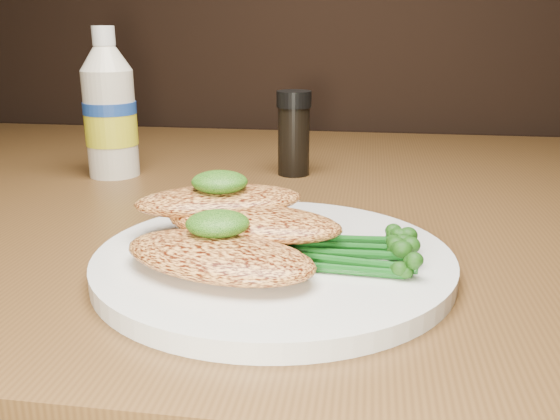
# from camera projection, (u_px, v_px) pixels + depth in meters

# --- Properties ---
(plate) EXTENTS (0.27, 0.27, 0.01)m
(plate) POSITION_uv_depth(u_px,v_px,m) (274.00, 260.00, 0.44)
(plate) COLOR white
(plate) RESTS_ON dining_table
(chicken_front) EXTENTS (0.16, 0.12, 0.02)m
(chicken_front) POSITION_uv_depth(u_px,v_px,m) (218.00, 256.00, 0.40)
(chicken_front) COLOR #F7A44E
(chicken_front) RESTS_ON plate
(chicken_mid) EXTENTS (0.15, 0.09, 0.02)m
(chicken_mid) POSITION_uv_depth(u_px,v_px,m) (253.00, 222.00, 0.45)
(chicken_mid) COLOR #F7A44E
(chicken_mid) RESTS_ON plate
(chicken_back) EXTENTS (0.15, 0.11, 0.02)m
(chicken_back) POSITION_uv_depth(u_px,v_px,m) (219.00, 201.00, 0.47)
(chicken_back) COLOR #F7A44E
(chicken_back) RESTS_ON plate
(pesto_front) EXTENTS (0.05, 0.05, 0.02)m
(pesto_front) POSITION_uv_depth(u_px,v_px,m) (218.00, 223.00, 0.42)
(pesto_front) COLOR #0D3708
(pesto_front) RESTS_ON chicken_front
(pesto_back) EXTENTS (0.05, 0.04, 0.02)m
(pesto_back) POSITION_uv_depth(u_px,v_px,m) (220.00, 182.00, 0.47)
(pesto_back) COLOR #0D3708
(pesto_back) RESTS_ON chicken_back
(broccolini_bundle) EXTENTS (0.15, 0.13, 0.02)m
(broccolini_bundle) POSITION_uv_depth(u_px,v_px,m) (340.00, 245.00, 0.43)
(broccolini_bundle) COLOR #104913
(broccolini_bundle) RESTS_ON plate
(mayo_bottle) EXTENTS (0.07, 0.07, 0.18)m
(mayo_bottle) POSITION_uv_depth(u_px,v_px,m) (109.00, 103.00, 0.70)
(mayo_bottle) COLOR beige
(mayo_bottle) RESTS_ON dining_table
(pepper_grinder) EXTENTS (0.05, 0.05, 0.10)m
(pepper_grinder) POSITION_uv_depth(u_px,v_px,m) (294.00, 133.00, 0.72)
(pepper_grinder) COLOR black
(pepper_grinder) RESTS_ON dining_table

